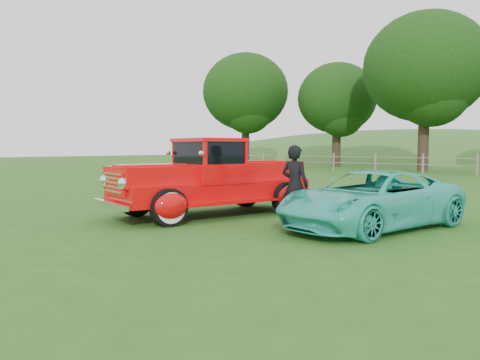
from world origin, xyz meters
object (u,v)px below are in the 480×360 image
Objects in this scene: tree_far_west at (246,92)px; man at (295,185)px; teal_sedan at (372,200)px; tree_mid_west at (337,99)px; red_pickup at (211,181)px; tree_near_west at (425,68)px.

tree_far_west reaches higher than man.
tree_far_west is 33.64m from teal_sedan.
red_pickup is at bearing -67.52° from tree_mid_west.
teal_sedan is at bearing -46.72° from tree_far_west.
tree_mid_west is at bearing 159.44° from tree_near_west.
tree_mid_west is 5.21× the size of man.
red_pickup is 2.25m from man.
man is (13.33, -26.71, -4.74)m from tree_mid_west.
tree_near_west reaches higher than man.
tree_near_west is 6.42× the size of man.
tree_near_west is at bearing -3.58° from tree_far_west.
tree_far_west is 33.13m from man.
teal_sedan is 1.52m from man.
tree_mid_west reaches higher than teal_sedan.
tree_far_west reaches higher than red_pickup.
tree_far_west is 1.89× the size of red_pickup.
tree_far_west is at bearing -165.96° from tree_mid_west.
red_pickup is 1.30× the size of teal_sedan.
tree_near_west reaches higher than red_pickup.
tree_far_west is at bearing 146.76° from teal_sedan.
tree_near_west is 2.57× the size of teal_sedan.
red_pickup is at bearing -0.84° from man.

